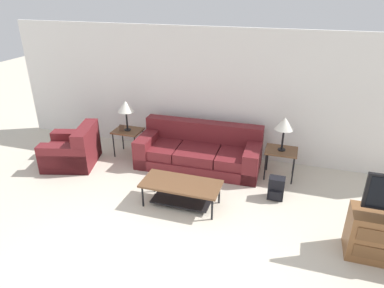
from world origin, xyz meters
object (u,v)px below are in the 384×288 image
(couch, at_px, (199,152))
(side_table_right, at_px, (281,153))
(table_lamp_right, at_px, (285,124))
(backpack, at_px, (276,188))
(armchair, at_px, (73,151))
(side_table_left, at_px, (128,133))
(table_lamp_left, at_px, (126,107))
(coffee_table, at_px, (181,189))

(couch, xyz_separation_m, side_table_right, (1.56, 0.01, 0.21))
(table_lamp_right, bearing_deg, backpack, -89.40)
(armchair, xyz_separation_m, backpack, (4.00, -0.05, -0.10))
(side_table_left, xyz_separation_m, table_lamp_right, (3.12, -0.00, 0.56))
(armchair, bearing_deg, table_lamp_left, 38.98)
(side_table_right, bearing_deg, table_lamp_left, -180.00)
(side_table_left, relative_size, backpack, 1.45)
(table_lamp_right, bearing_deg, armchair, -169.96)
(couch, height_order, side_table_left, couch)
(table_lamp_right, bearing_deg, side_table_left, 180.00)
(couch, relative_size, side_table_left, 4.21)
(coffee_table, bearing_deg, couch, 94.40)
(coffee_table, bearing_deg, side_table_right, 44.15)
(armchair, xyz_separation_m, side_table_left, (0.87, 0.71, 0.22))
(table_lamp_right, bearing_deg, table_lamp_left, 180.00)
(side_table_right, relative_size, table_lamp_left, 0.91)
(table_lamp_right, bearing_deg, couch, -179.76)
(coffee_table, relative_size, side_table_right, 2.23)
(armchair, relative_size, side_table_left, 2.05)
(coffee_table, xyz_separation_m, side_table_left, (-1.67, 1.41, 0.20))
(table_lamp_right, distance_m, backpack, 1.16)
(couch, distance_m, table_lamp_right, 1.74)
(coffee_table, distance_m, backpack, 1.61)
(side_table_right, height_order, table_lamp_left, table_lamp_left)
(armchair, distance_m, side_table_right, 4.06)
(table_lamp_left, bearing_deg, backpack, -13.55)
(armchair, bearing_deg, coffee_table, -15.48)
(coffee_table, relative_size, table_lamp_left, 2.03)
(table_lamp_left, bearing_deg, couch, -0.24)
(armchair, height_order, coffee_table, armchair)
(coffee_table, relative_size, side_table_left, 2.23)
(couch, bearing_deg, armchair, -163.93)
(side_table_right, relative_size, table_lamp_right, 0.91)
(side_table_right, bearing_deg, couch, -179.76)
(couch, relative_size, table_lamp_left, 3.84)
(side_table_left, bearing_deg, side_table_right, 0.00)
(couch, xyz_separation_m, table_lamp_left, (-1.56, 0.01, 0.78))
(armchair, bearing_deg, side_table_right, 10.04)
(armchair, relative_size, table_lamp_right, 1.86)
(side_table_right, distance_m, table_lamp_left, 3.17)
(couch, bearing_deg, side_table_right, 0.24)
(coffee_table, xyz_separation_m, backpack, (1.46, 0.66, -0.11))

